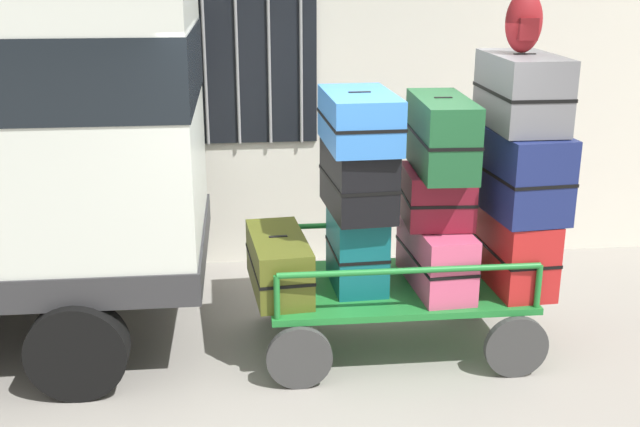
{
  "coord_description": "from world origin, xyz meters",
  "views": [
    {
      "loc": [
        -0.74,
        -4.98,
        2.91
      ],
      "look_at": [
        -0.18,
        0.46,
        1.12
      ],
      "focal_mm": 43.25,
      "sensor_mm": 36.0,
      "label": 1
    }
  ],
  "objects": [
    {
      "name": "suitcase_midright_bottom",
      "position": [
        1.31,
        0.44,
        0.81
      ],
      "size": [
        0.45,
        0.97,
        0.59
      ],
      "color": "#B21E1E",
      "rests_on": "luggage_cart"
    },
    {
      "name": "suitcase_center_top",
      "position": [
        0.71,
        0.43,
        1.71
      ],
      "size": [
        0.42,
        0.97,
        0.55
      ],
      "color": "#194C28",
      "rests_on": "suitcase_center_middle"
    },
    {
      "name": "luggage_cart",
      "position": [
        0.41,
        0.46,
        0.41
      ],
      "size": [
        2.06,
        1.21,
        0.52
      ],
      "color": "#1E722D",
      "rests_on": "ground"
    },
    {
      "name": "suitcase_midright_middle",
      "position": [
        1.31,
        0.43,
        1.42
      ],
      "size": [
        0.57,
        0.97,
        0.63
      ],
      "color": "navy",
      "rests_on": "suitcase_midright_bottom"
    },
    {
      "name": "suitcase_midleft_middle",
      "position": [
        0.11,
        0.5,
        1.38
      ],
      "size": [
        0.5,
        0.87,
        0.51
      ],
      "color": "black",
      "rests_on": "suitcase_midleft_bottom"
    },
    {
      "name": "backpack",
      "position": [
        1.3,
        0.51,
        2.5
      ],
      "size": [
        0.27,
        0.22,
        0.44
      ],
      "color": "maroon",
      "rests_on": "suitcase_midright_top"
    },
    {
      "name": "ground_plane",
      "position": [
        0.0,
        0.0,
        0.0
      ],
      "size": [
        40.0,
        40.0,
        0.0
      ],
      "primitive_type": "plane",
      "color": "gray"
    },
    {
      "name": "suitcase_left_bottom",
      "position": [
        -0.5,
        0.47,
        0.74
      ],
      "size": [
        0.49,
        0.96,
        0.43
      ],
      "color": "#4C5119",
      "rests_on": "luggage_cart"
    },
    {
      "name": "suitcase_midleft_top",
      "position": [
        0.11,
        0.47,
        1.83
      ],
      "size": [
        0.53,
        0.92,
        0.4
      ],
      "color": "#3372C6",
      "rests_on": "suitcase_midleft_middle"
    },
    {
      "name": "suitcase_midright_top",
      "position": [
        1.31,
        0.49,
        2.01
      ],
      "size": [
        0.47,
        0.9,
        0.54
      ],
      "color": "slate",
      "rests_on": "suitcase_midright_middle"
    },
    {
      "name": "suitcase_midleft_bottom",
      "position": [
        0.11,
        0.49,
        0.82
      ],
      "size": [
        0.42,
        0.64,
        0.6
      ],
      "color": "#0F5960",
      "rests_on": "luggage_cart"
    },
    {
      "name": "suitcase_center_bottom",
      "position": [
        0.71,
        0.43,
        0.77
      ],
      "size": [
        0.44,
        0.95,
        0.5
      ],
      "color": "#CC4C72",
      "rests_on": "luggage_cart"
    },
    {
      "name": "cart_railing",
      "position": [
        0.41,
        0.46,
        0.81
      ],
      "size": [
        1.93,
        1.07,
        0.35
      ],
      "color": "#1E722D",
      "rests_on": "luggage_cart"
    },
    {
      "name": "building_wall",
      "position": [
        -0.0,
        2.55,
        2.5
      ],
      "size": [
        12.0,
        0.38,
        5.0
      ],
      "color": "silver",
      "rests_on": "ground"
    },
    {
      "name": "suitcase_center_middle",
      "position": [
        0.71,
        0.48,
        1.23
      ],
      "size": [
        0.53,
        0.62,
        0.42
      ],
      "color": "maroon",
      "rests_on": "suitcase_center_bottom"
    }
  ]
}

